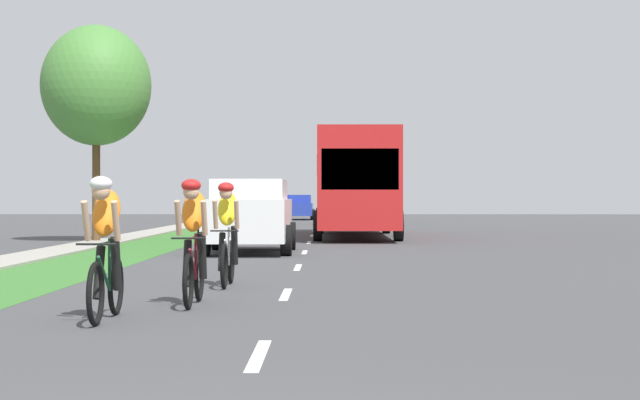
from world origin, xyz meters
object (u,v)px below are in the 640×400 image
(cyclist_trailing, at_px, (194,241))
(cyclist_distant, at_px, (227,233))
(bus_red, at_px, (355,179))
(street_tree_near, at_px, (96,86))
(pickup_dark_green, at_px, (350,208))
(sedan_blue, at_px, (298,207))
(suv_white, at_px, (250,214))
(cyclist_lead, at_px, (105,247))

(cyclist_trailing, distance_m, cyclist_distant, 2.82)
(bus_red, distance_m, street_tree_near, 9.57)
(cyclist_trailing, xyz_separation_m, cyclist_distant, (0.15, 2.81, 0.00))
(cyclist_distant, relative_size, pickup_dark_green, 0.34)
(cyclist_distant, bearing_deg, sedan_blue, 90.40)
(pickup_dark_green, bearing_deg, suv_white, -96.38)
(cyclist_lead, bearing_deg, bus_red, 82.25)
(suv_white, relative_size, sedan_blue, 1.09)
(cyclist_lead, relative_size, sedan_blue, 0.40)
(cyclist_trailing, relative_size, bus_red, 0.15)
(cyclist_trailing, bearing_deg, sedan_blue, 90.21)
(cyclist_lead, height_order, bus_red, bus_red)
(pickup_dark_green, bearing_deg, cyclist_distant, -94.07)
(cyclist_trailing, xyz_separation_m, street_tree_near, (-5.36, 18.50, 3.93))
(bus_red, relative_size, street_tree_near, 1.76)
(cyclist_trailing, height_order, suv_white, suv_white)
(cyclist_lead, bearing_deg, cyclist_distant, 78.42)
(cyclist_distant, height_order, street_tree_near, street_tree_near)
(cyclist_lead, height_order, street_tree_near, street_tree_near)
(pickup_dark_green, relative_size, sedan_blue, 1.19)
(cyclist_trailing, relative_size, street_tree_near, 0.26)
(cyclist_distant, distance_m, bus_red, 20.41)
(cyclist_lead, distance_m, pickup_dark_green, 41.06)
(suv_white, bearing_deg, cyclist_trailing, -88.87)
(suv_white, relative_size, bus_red, 0.41)
(pickup_dark_green, xyz_separation_m, street_tree_near, (-8.11, -20.81, 3.91))
(cyclist_trailing, height_order, pickup_dark_green, pickup_dark_green)
(suv_white, bearing_deg, cyclist_distant, -87.66)
(cyclist_trailing, relative_size, sedan_blue, 0.40)
(cyclist_trailing, xyz_separation_m, pickup_dark_green, (2.74, 39.30, 0.02))
(suv_white, xyz_separation_m, pickup_dark_green, (2.99, 26.76, -0.12))
(suv_white, bearing_deg, bus_red, 74.82)
(cyclist_distant, bearing_deg, pickup_dark_green, 85.93)
(cyclist_lead, distance_m, street_tree_near, 21.00)
(cyclist_distant, distance_m, pickup_dark_green, 36.58)
(suv_white, distance_m, sedan_blue, 38.24)
(suv_white, distance_m, pickup_dark_green, 26.92)
(suv_white, bearing_deg, sedan_blue, 89.91)
(suv_white, distance_m, bus_red, 10.92)
(street_tree_near, bearing_deg, cyclist_trailing, -73.83)
(cyclist_distant, xyz_separation_m, pickup_dark_green, (2.59, 36.49, 0.02))
(cyclist_lead, relative_size, bus_red, 0.15)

